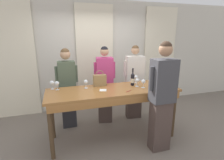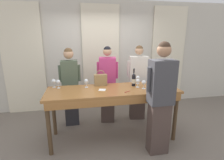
% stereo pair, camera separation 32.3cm
% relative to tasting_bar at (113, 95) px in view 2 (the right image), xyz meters
% --- Properties ---
extents(ground_plane, '(18.00, 18.00, 0.00)m').
position_rel_tasting_bar_xyz_m(ground_plane, '(0.00, 0.03, -0.88)').
color(ground_plane, '#70665B').
extents(wall_back, '(12.00, 0.06, 2.80)m').
position_rel_tasting_bar_xyz_m(wall_back, '(0.00, 1.68, 0.52)').
color(wall_back, beige).
rests_on(wall_back, ground_plane).
extents(curtain_panel_left, '(0.96, 0.03, 2.69)m').
position_rel_tasting_bar_xyz_m(curtain_panel_left, '(-1.91, 1.61, 0.47)').
color(curtain_panel_left, '#EFE5C6').
rests_on(curtain_panel_left, ground_plane).
extents(curtain_panel_center, '(0.96, 0.03, 2.69)m').
position_rel_tasting_bar_xyz_m(curtain_panel_center, '(0.00, 1.61, 0.47)').
color(curtain_panel_center, '#EFE5C6').
rests_on(curtain_panel_center, ground_plane).
extents(curtain_panel_right, '(0.96, 0.03, 2.69)m').
position_rel_tasting_bar_xyz_m(curtain_panel_right, '(1.91, 1.61, 0.47)').
color(curtain_panel_right, '#EFE5C6').
rests_on(curtain_panel_right, ground_plane).
extents(tasting_bar, '(2.39, 0.78, 0.99)m').
position_rel_tasting_bar_xyz_m(tasting_bar, '(0.00, 0.00, 0.00)').
color(tasting_bar, '#9E6633').
rests_on(tasting_bar, ground_plane).
extents(wine_bottle, '(0.07, 0.07, 0.34)m').
position_rel_tasting_bar_xyz_m(wine_bottle, '(0.44, 0.15, 0.24)').
color(wine_bottle, black).
rests_on(wine_bottle, tasting_bar).
extents(handbag, '(0.25, 0.11, 0.30)m').
position_rel_tasting_bar_xyz_m(handbag, '(-0.19, 0.31, 0.23)').
color(handbag, '#997A4C').
rests_on(handbag, tasting_bar).
extents(wine_glass_front_left, '(0.08, 0.08, 0.16)m').
position_rel_tasting_bar_xyz_m(wine_glass_front_left, '(-0.98, 0.28, 0.23)').
color(wine_glass_front_left, white).
rests_on(wine_glass_front_left, tasting_bar).
extents(wine_glass_front_mid, '(0.08, 0.08, 0.16)m').
position_rel_tasting_bar_xyz_m(wine_glass_front_mid, '(-1.07, 0.35, 0.23)').
color(wine_glass_front_mid, white).
rests_on(wine_glass_front_mid, tasting_bar).
extents(wine_glass_front_right, '(0.08, 0.08, 0.16)m').
position_rel_tasting_bar_xyz_m(wine_glass_front_right, '(1.02, -0.15, 0.23)').
color(wine_glass_front_right, white).
rests_on(wine_glass_front_right, tasting_bar).
extents(wine_glass_center_left, '(0.08, 0.08, 0.16)m').
position_rel_tasting_bar_xyz_m(wine_glass_center_left, '(0.48, 0.05, 0.23)').
color(wine_glass_center_left, white).
rests_on(wine_glass_center_left, tasting_bar).
extents(wine_glass_center_mid, '(0.08, 0.08, 0.16)m').
position_rel_tasting_bar_xyz_m(wine_glass_center_mid, '(0.95, -0.00, 0.23)').
color(wine_glass_center_mid, white).
rests_on(wine_glass_center_mid, tasting_bar).
extents(wine_glass_center_right, '(0.08, 0.08, 0.16)m').
position_rel_tasting_bar_xyz_m(wine_glass_center_right, '(0.56, -0.06, 0.23)').
color(wine_glass_center_right, white).
rests_on(wine_glass_center_right, tasting_bar).
extents(wine_glass_back_left, '(0.08, 0.08, 0.16)m').
position_rel_tasting_bar_xyz_m(wine_glass_back_left, '(0.75, -0.17, 0.23)').
color(wine_glass_back_left, white).
rests_on(wine_glass_back_left, tasting_bar).
extents(wine_glass_back_mid, '(0.08, 0.08, 0.16)m').
position_rel_tasting_bar_xyz_m(wine_glass_back_mid, '(-0.47, 0.23, 0.23)').
color(wine_glass_back_mid, white).
rests_on(wine_glass_back_mid, tasting_bar).
extents(wine_glass_back_right, '(0.08, 0.08, 0.16)m').
position_rel_tasting_bar_xyz_m(wine_glass_back_right, '(0.57, 0.28, 0.23)').
color(wine_glass_back_right, white).
rests_on(wine_glass_back_right, tasting_bar).
extents(napkin, '(0.15, 0.15, 0.00)m').
position_rel_tasting_bar_xyz_m(napkin, '(-0.20, 0.01, 0.11)').
color(napkin, white).
rests_on(napkin, tasting_bar).
extents(pen, '(0.11, 0.08, 0.01)m').
position_rel_tasting_bar_xyz_m(pen, '(0.22, -0.18, 0.12)').
color(pen, maroon).
rests_on(pen, tasting_bar).
extents(guest_olive_jacket, '(0.46, 0.24, 1.70)m').
position_rel_tasting_bar_xyz_m(guest_olive_jacket, '(-0.79, 0.71, 0.01)').
color(guest_olive_jacket, '#28282D').
rests_on(guest_olive_jacket, ground_plane).
extents(guest_pink_top, '(0.47, 0.32, 1.72)m').
position_rel_tasting_bar_xyz_m(guest_pink_top, '(0.02, 0.71, -0.00)').
color(guest_pink_top, '#473833').
rests_on(guest_pink_top, ground_plane).
extents(guest_cream_sweater, '(0.52, 0.30, 1.73)m').
position_rel_tasting_bar_xyz_m(guest_cream_sweater, '(0.73, 0.71, 0.00)').
color(guest_cream_sweater, '#473833').
rests_on(guest_cream_sweater, ground_plane).
extents(host_pouring, '(0.49, 0.26, 1.86)m').
position_rel_tasting_bar_xyz_m(host_pouring, '(0.66, -0.54, 0.09)').
color(host_pouring, '#473833').
rests_on(host_pouring, ground_plane).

